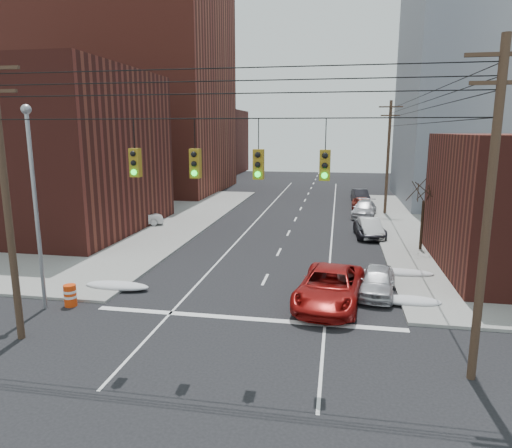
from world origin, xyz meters
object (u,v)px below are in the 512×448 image
at_px(parked_car_d, 364,209).
at_px(parked_car_e, 363,205).
at_px(parked_car_f, 360,196).
at_px(lot_car_d, 71,215).
at_px(parked_car_b, 370,228).
at_px(lot_car_c, 60,224).
at_px(lot_car_b, 117,215).
at_px(red_pickup, 330,287).
at_px(construction_barrel, 70,295).
at_px(lot_car_a, 140,218).
at_px(parked_car_a, 377,281).
at_px(parked_car_c, 370,229).

relative_size(parked_car_d, parked_car_e, 1.16).
xyz_separation_m(parked_car_f, lot_car_d, (-25.86, -17.17, 0.09)).
height_order(parked_car_f, lot_car_d, lot_car_d).
bearing_deg(parked_car_f, parked_car_d, -96.62).
relative_size(parked_car_b, lot_car_d, 1.06).
relative_size(parked_car_b, parked_car_d, 0.84).
bearing_deg(parked_car_f, lot_car_c, -145.28).
xyz_separation_m(parked_car_d, parked_car_e, (0.00, 2.69, 0.01)).
distance_m(lot_car_b, lot_car_d, 4.14).
distance_m(parked_car_f, lot_car_b, 27.32).
xyz_separation_m(red_pickup, lot_car_c, (-21.44, 11.10, 0.06)).
xyz_separation_m(parked_car_b, parked_car_d, (0.00, 8.63, 0.03)).
distance_m(lot_car_c, construction_barrel, 16.45).
height_order(lot_car_a, lot_car_c, lot_car_c).
bearing_deg(lot_car_c, lot_car_b, -3.72).
relative_size(lot_car_b, construction_barrel, 4.91).
relative_size(parked_car_b, parked_car_f, 0.94).
height_order(parked_car_a, parked_car_c, parked_car_a).
xyz_separation_m(red_pickup, construction_barrel, (-12.13, -2.45, -0.33)).
bearing_deg(parked_car_c, construction_barrel, -134.43).
bearing_deg(red_pickup, parked_car_e, 91.32).
relative_size(parked_car_d, parked_car_f, 1.12).
xyz_separation_m(parked_car_e, construction_barrel, (-14.90, -28.59, -0.22)).
height_order(lot_car_b, construction_barrel, lot_car_b).
bearing_deg(parked_car_c, parked_car_a, -95.45).
bearing_deg(lot_car_d, red_pickup, -134.30).
xyz_separation_m(parked_car_b, lot_car_d, (-25.86, 0.41, 0.13)).
xyz_separation_m(lot_car_c, lot_car_d, (-1.65, 4.13, -0.08)).
bearing_deg(parked_car_d, lot_car_c, -145.08).
xyz_separation_m(parked_car_c, parked_car_d, (0.00, 8.63, 0.10)).
bearing_deg(parked_car_b, lot_car_b, 170.69).
xyz_separation_m(parked_car_b, parked_car_c, (0.00, 0.00, -0.06)).
xyz_separation_m(lot_car_b, construction_barrel, (6.88, -18.35, -0.32)).
relative_size(parked_car_a, lot_car_a, 1.07).
distance_m(parked_car_b, parked_car_c, 0.06).
height_order(parked_car_c, lot_car_c, lot_car_c).
bearing_deg(parked_car_d, parked_car_c, -82.11).
xyz_separation_m(parked_car_c, lot_car_c, (-24.21, -3.72, 0.27)).
bearing_deg(construction_barrel, lot_car_a, 104.06).
bearing_deg(parked_car_f, parked_car_c, -96.62).
bearing_deg(parked_car_f, parked_car_e, -96.62).
bearing_deg(parked_car_a, parked_car_c, 95.86).
distance_m(parked_car_a, parked_car_d, 21.75).
bearing_deg(parked_car_a, parked_car_b, 95.86).
bearing_deg(construction_barrel, parked_car_b, 49.21).
bearing_deg(lot_car_b, parked_car_b, -117.55).
relative_size(parked_car_e, parked_car_f, 0.96).
distance_m(parked_car_d, parked_car_f, 8.95).
bearing_deg(lot_car_b, lot_car_d, 74.61).
relative_size(parked_car_d, construction_barrel, 4.98).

